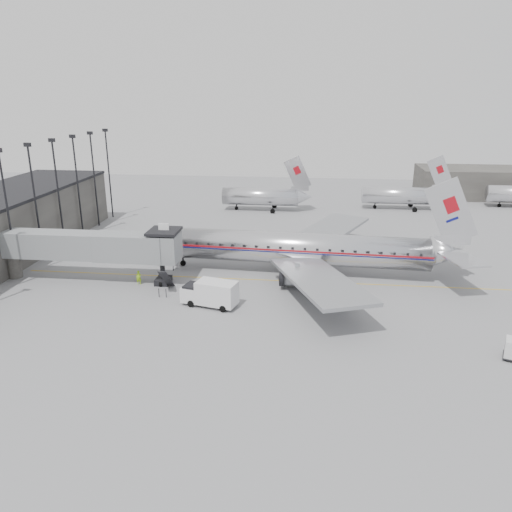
% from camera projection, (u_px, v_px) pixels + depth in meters
% --- Properties ---
extents(ground, '(160.00, 160.00, 0.00)m').
position_uv_depth(ground, '(238.00, 299.00, 53.60)').
color(ground, slate).
rests_on(ground, ground).
extents(hangar, '(30.00, 12.00, 6.00)m').
position_uv_depth(hangar, '(492.00, 183.00, 104.44)').
color(hangar, '#393634').
rests_on(hangar, ground).
extents(apron_line, '(60.00, 0.15, 0.01)m').
position_uv_depth(apron_line, '(270.00, 280.00, 58.94)').
color(apron_line, gold).
rests_on(apron_line, ground).
extents(jet_bridge, '(21.00, 6.20, 7.10)m').
position_uv_depth(jet_bridge, '(100.00, 247.00, 57.52)').
color(jet_bridge, slate).
rests_on(jet_bridge, ground).
extents(floodlight_masts, '(0.90, 42.25, 15.25)m').
position_uv_depth(floodlight_masts, '(47.00, 193.00, 66.16)').
color(floodlight_masts, black).
rests_on(floodlight_masts, ground).
extents(distant_aircraft_near, '(16.39, 3.20, 10.26)m').
position_uv_depth(distant_aircraft_near, '(261.00, 196.00, 92.54)').
color(distant_aircraft_near, silver).
rests_on(distant_aircraft_near, ground).
extents(distant_aircraft_mid, '(16.39, 3.20, 10.26)m').
position_uv_depth(distant_aircraft_mid, '(401.00, 195.00, 93.54)').
color(distant_aircraft_mid, silver).
rests_on(distant_aircraft_mid, ground).
extents(airliner, '(39.15, 36.20, 12.37)m').
position_uv_depth(airliner, '(304.00, 249.00, 60.35)').
color(airliner, silver).
rests_on(airliner, ground).
extents(service_van, '(6.15, 3.55, 2.73)m').
position_uv_depth(service_van, '(210.00, 293.00, 51.56)').
color(service_van, silver).
rests_on(service_van, ground).
extents(baggage_cart_navy, '(1.91, 1.48, 1.47)m').
position_uv_depth(baggage_cart_navy, '(336.00, 290.00, 54.12)').
color(baggage_cart_navy, black).
rests_on(baggage_cart_navy, ground).
extents(ramp_worker, '(0.65, 0.47, 1.65)m').
position_uv_depth(ramp_worker, '(139.00, 278.00, 57.45)').
color(ramp_worker, '#97CF18').
rests_on(ramp_worker, ground).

